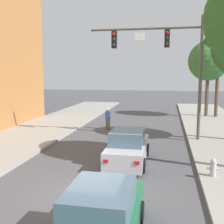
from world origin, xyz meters
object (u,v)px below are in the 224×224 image
at_px(car_following_green, 101,220).
at_px(pedestrian_crossing_road, 108,118).
at_px(street_tree_farthest, 208,61).
at_px(car_lead_silver, 128,148).
at_px(fire_hydrant, 213,167).
at_px(traffic_signal_mast, 168,55).
at_px(street_tree_third, 219,50).

xyz_separation_m(car_following_green, pedestrian_crossing_road, (-2.87, 14.35, 0.19)).
xyz_separation_m(pedestrian_crossing_road, street_tree_farthest, (8.06, 7.51, 4.44)).
relative_size(car_lead_silver, car_following_green, 1.00).
height_order(pedestrian_crossing_road, street_tree_farthest, street_tree_farthest).
relative_size(fire_hydrant, street_tree_farthest, 0.10).
bearing_deg(traffic_signal_mast, fire_hydrant, -73.70).
bearing_deg(street_tree_farthest, street_tree_third, -8.32).
xyz_separation_m(traffic_signal_mast, car_lead_silver, (-1.76, -4.97, -4.64)).
bearing_deg(street_tree_third, traffic_signal_mast, -114.59).
bearing_deg(fire_hydrant, car_following_green, -122.90).
bearing_deg(pedestrian_crossing_road, street_tree_farthest, 42.98).
xyz_separation_m(pedestrian_crossing_road, street_tree_third, (8.93, 7.38, 5.40)).
bearing_deg(pedestrian_crossing_road, traffic_signal_mast, -31.30).
distance_m(traffic_signal_mast, pedestrian_crossing_road, 6.75).
distance_m(fire_hydrant, street_tree_third, 17.72).
relative_size(car_lead_silver, fire_hydrant, 5.90).
bearing_deg(car_following_green, traffic_signal_mast, 82.86).
bearing_deg(street_tree_farthest, car_lead_silver, -109.90).
bearing_deg(car_lead_silver, street_tree_farthest, 70.10).
height_order(car_following_green, street_tree_farthest, street_tree_farthest).
bearing_deg(car_lead_silver, traffic_signal_mast, 70.50).
distance_m(car_lead_silver, street_tree_third, 17.21).
xyz_separation_m(car_following_green, street_tree_third, (6.05, 21.73, 5.59)).
distance_m(car_following_green, fire_hydrant, 6.21).
bearing_deg(pedestrian_crossing_road, street_tree_third, 39.58).
distance_m(pedestrian_crossing_road, fire_hydrant, 11.08).
bearing_deg(street_tree_third, pedestrian_crossing_road, -140.42).
height_order(traffic_signal_mast, pedestrian_crossing_road, traffic_signal_mast).
distance_m(car_following_green, pedestrian_crossing_road, 14.64).
distance_m(traffic_signal_mast, street_tree_third, 11.06).
xyz_separation_m(traffic_signal_mast, fire_hydrant, (1.90, -6.50, -4.85)).
bearing_deg(pedestrian_crossing_road, fire_hydrant, -55.67).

